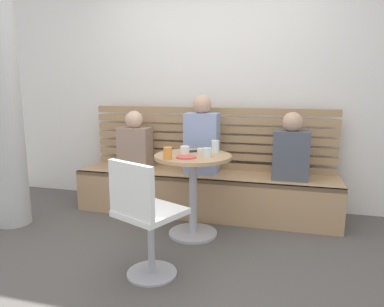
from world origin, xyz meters
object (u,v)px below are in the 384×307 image
at_px(cafe_table, 193,179).
at_px(cup_water_clear, 215,146).
at_px(plate_small, 186,157).
at_px(cup_glass_short, 207,153).
at_px(white_chair, 144,215).
at_px(cup_espresso_small, 200,151).
at_px(booth_bench, 204,194).
at_px(cup_ceramic_white, 185,150).
at_px(phone_on_table, 191,151).
at_px(person_adult, 202,139).
at_px(cup_tumbler_orange, 168,153).
at_px(person_child_left, 135,143).
at_px(person_child_middle, 291,150).

height_order(cafe_table, cup_water_clear, cup_water_clear).
bearing_deg(plate_small, cup_glass_short, 23.34).
distance_m(cafe_table, white_chair, 0.82).
distance_m(cup_espresso_small, cup_water_clear, 0.17).
height_order(booth_bench, cup_water_clear, cup_water_clear).
bearing_deg(cup_water_clear, cup_ceramic_white, -148.75).
relative_size(cup_water_clear, phone_on_table, 0.79).
bearing_deg(plate_small, booth_bench, 90.21).
bearing_deg(cup_glass_short, plate_small, -156.66).
distance_m(white_chair, person_adult, 1.42).
relative_size(cup_ceramic_white, cup_tumbler_orange, 0.80).
xyz_separation_m(cafe_table, cup_water_clear, (0.16, 0.18, 0.28)).
relative_size(person_child_left, cup_glass_short, 7.91).
distance_m(cup_tumbler_orange, plate_small, 0.17).
xyz_separation_m(white_chair, person_adult, (0.08, 1.37, 0.34)).
relative_size(cup_ceramic_white, cup_glass_short, 1.00).
bearing_deg(person_child_left, cafe_table, -35.70).
distance_m(white_chair, cup_water_clear, 1.08).
bearing_deg(cup_water_clear, cup_espresso_small, -128.27).
distance_m(booth_bench, cup_glass_short, 0.85).
height_order(cup_ceramic_white, cup_glass_short, cup_glass_short).
xyz_separation_m(person_child_middle, plate_small, (-0.85, -0.68, 0.02)).
bearing_deg(person_child_middle, cup_water_clear, -151.45).
distance_m(white_chair, person_child_left, 1.57).
bearing_deg(person_child_left, person_adult, -1.48).
xyz_separation_m(cafe_table, person_child_left, (-0.81, 0.58, 0.20)).
height_order(person_child_left, person_child_middle, person_child_middle).
bearing_deg(person_child_middle, person_child_left, 178.52).
height_order(cafe_table, plate_small, plate_small).
height_order(cafe_table, person_child_left, person_child_left).
bearing_deg(cup_glass_short, cup_espresso_small, 128.18).
relative_size(person_adult, cup_glass_short, 10.07).
relative_size(cafe_table, person_adult, 0.92).
distance_m(cup_ceramic_white, plate_small, 0.18).
bearing_deg(plate_small, person_adult, 92.76).
height_order(cup_espresso_small, cup_water_clear, cup_water_clear).
bearing_deg(cup_water_clear, cafe_table, -132.58).
height_order(white_chair, phone_on_table, white_chair).
xyz_separation_m(cup_espresso_small, cup_water_clear, (0.11, 0.14, 0.03)).
relative_size(cafe_table, person_child_left, 1.17).
xyz_separation_m(cafe_table, plate_small, (-0.02, -0.14, 0.23)).
bearing_deg(person_child_middle, cup_glass_short, -138.66).
relative_size(white_chair, cup_espresso_small, 15.18).
xyz_separation_m(cup_espresso_small, plate_small, (-0.08, -0.18, -0.02)).
bearing_deg(cafe_table, phone_on_table, 111.54).
height_order(cafe_table, cup_tumbler_orange, cup_tumbler_orange).
xyz_separation_m(white_chair, cup_espresso_small, (0.19, 0.85, 0.30)).
distance_m(cup_ceramic_white, cup_tumbler_orange, 0.27).
height_order(person_child_middle, cup_tumbler_orange, person_child_middle).
bearing_deg(white_chair, plate_small, 80.61).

